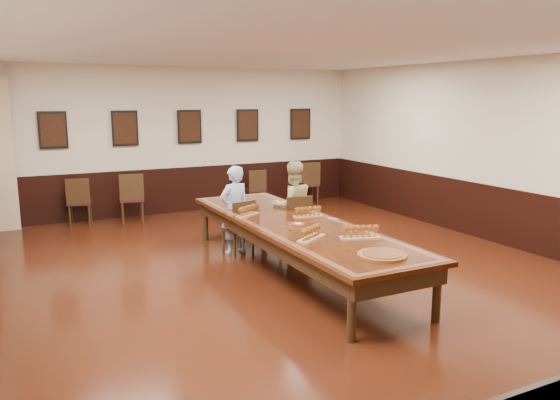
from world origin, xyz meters
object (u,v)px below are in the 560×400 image
chair_woman (295,223)px  spare_chair_a (80,201)px  person_man (234,210)px  carved_platter (382,255)px  chair_man (238,227)px  person_woman (293,206)px  spare_chair_b (131,197)px  spare_chair_c (255,188)px  conference_table (295,232)px  spare_chair_d (307,183)px

chair_woman → spare_chair_a: (-2.96, 3.67, 0.00)m
spare_chair_a → person_man: 3.92m
person_man → carved_platter: (0.47, -3.31, 0.04)m
chair_man → person_woman: size_ratio=0.61×
chair_woman → spare_chair_b: 3.96m
spare_chair_c → person_man: size_ratio=0.62×
spare_chair_c → spare_chair_b: bearing=8.9°
chair_woman → conference_table: (-0.55, -1.03, 0.13)m
chair_man → conference_table: 1.32m
person_man → carved_platter: size_ratio=2.17×
carved_platter → chair_woman: bearing=80.8°
chair_man → person_woman: person_woman is taller
spare_chair_b → conference_table: bearing=115.9°
person_man → person_woman: size_ratio=0.97×
chair_man → chair_woman: chair_woman is taller
spare_chair_b → conference_table: 4.69m
spare_chair_b → spare_chair_d: (4.21, 0.07, -0.00)m
chair_man → carved_platter: size_ratio=1.36×
spare_chair_c → chair_woman: bearing=81.1°
spare_chair_d → conference_table: spare_chair_d is taller
spare_chair_c → person_woman: (-0.89, -3.52, 0.30)m
person_man → carved_platter: bearing=87.5°
spare_chair_a → carved_platter: bearing=123.2°
spare_chair_a → conference_table: bearing=130.0°
person_woman → spare_chair_a: bearing=-43.9°
person_woman → conference_table: 1.27m
spare_chair_c → person_woman: person_woman is taller
spare_chair_a → carved_platter: (2.48, -6.67, 0.29)m
spare_chair_a → person_woman: bearing=142.6°
person_man → spare_chair_b: bearing=-82.3°
spare_chair_d → person_woman: size_ratio=0.68×
conference_table → carved_platter: carved_platter is taller
person_woman → carved_platter: bearing=87.2°
spare_chair_b → conference_table: (1.43, -4.46, 0.10)m
chair_man → person_woman: 1.00m
spare_chair_b → person_woman: person_woman is taller
spare_chair_d → person_woman: person_woman is taller
chair_man → chair_woman: size_ratio=0.95×
chair_man → conference_table: (0.39, -1.25, 0.16)m
spare_chair_d → person_man: 4.51m
spare_chair_d → person_man: (-3.19, -3.19, 0.22)m
chair_woman → spare_chair_b: bearing=-53.7°
chair_man → spare_chair_c: bearing=-128.8°
carved_platter → chair_man: bearing=98.0°
spare_chair_a → spare_chair_d: bearing=-169.1°
spare_chair_b → carved_platter: bearing=111.2°
spare_chair_c → person_man: 3.81m
spare_chair_d → person_woman: 4.07m
spare_chair_c → conference_table: (-1.44, -4.66, 0.16)m
conference_table → spare_chair_b: bearing=107.8°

